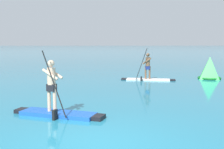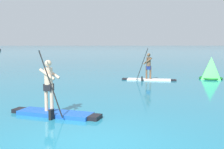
{
  "view_description": "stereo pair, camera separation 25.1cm",
  "coord_description": "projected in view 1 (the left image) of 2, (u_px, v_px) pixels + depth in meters",
  "views": [
    {
      "loc": [
        0.11,
        -5.91,
        2.26
      ],
      "look_at": [
        0.79,
        8.29,
        0.64
      ],
      "focal_mm": 44.7,
      "sensor_mm": 36.0,
      "label": 1
    },
    {
      "loc": [
        0.36,
        -5.92,
        2.26
      ],
      "look_at": [
        0.79,
        8.29,
        0.64
      ],
      "focal_mm": 44.7,
      "sensor_mm": 36.0,
      "label": 2
    }
  ],
  "objects": [
    {
      "name": "race_marker_buoy",
      "position": [
        210.0,
        69.0,
        17.53
      ],
      "size": [
        1.56,
        1.56,
        1.39
      ],
      "color": "green",
      "rests_on": "ground"
    },
    {
      "name": "paddleboarder_mid_center",
      "position": [
        57.0,
        105.0,
        8.65
      ],
      "size": [
        2.96,
        1.51,
        2.06
      ],
      "rotation": [
        0.0,
        0.0,
        -0.37
      ],
      "color": "blue",
      "rests_on": "ground"
    },
    {
      "name": "ground",
      "position": [
        94.0,
        146.0,
        6.12
      ],
      "size": [
        440.0,
        440.0,
        0.0
      ],
      "primitive_type": "plane",
      "color": "teal"
    },
    {
      "name": "paddleboarder_far_right",
      "position": [
        148.0,
        74.0,
        16.94
      ],
      "size": [
        3.28,
        1.24,
        2.01
      ],
      "rotation": [
        0.0,
        0.0,
        2.92
      ],
      "color": "white",
      "rests_on": "ground"
    }
  ]
}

